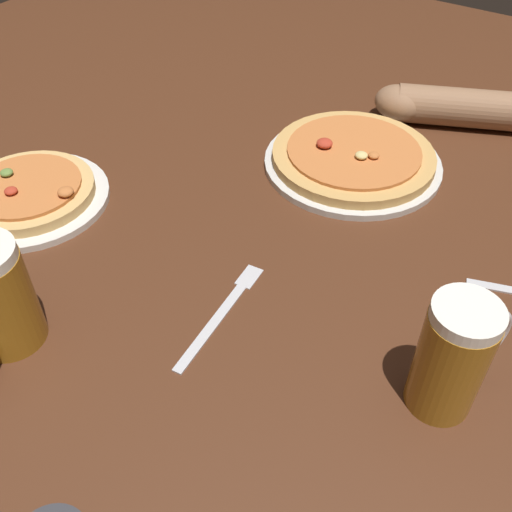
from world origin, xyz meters
TOP-DOWN VIEW (x-y plane):
  - ground_plane at (0.00, 0.00)m, footprint 2.40×2.40m
  - pizza_plate_near at (-0.40, -0.08)m, footprint 0.27×0.27m
  - pizza_plate_far at (0.00, 0.32)m, footprint 0.32×0.32m
  - beer_mug_dark at (0.31, -0.07)m, footprint 0.08×0.13m
  - fork_left at (0.01, -0.10)m, footprint 0.04×0.21m
  - diner_arm at (0.09, 0.56)m, footprint 0.32×0.19m

SIDE VIEW (x-z plane):
  - ground_plane at x=0.00m, z-range -0.03..0.00m
  - fork_left at x=0.01m, z-range 0.00..0.01m
  - pizza_plate_near at x=-0.40m, z-range -0.01..0.04m
  - pizza_plate_far at x=0.00m, z-range -0.01..0.04m
  - diner_arm at x=0.09m, z-range 0.00..0.08m
  - beer_mug_dark at x=0.31m, z-range 0.00..0.16m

